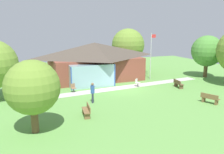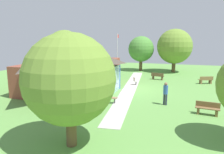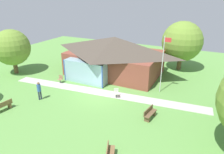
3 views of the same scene
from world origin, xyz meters
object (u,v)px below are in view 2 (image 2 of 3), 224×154
(tree_east_hedge, at_px, (141,49))
(tree_behind_pavilion_right, at_px, (65,48))
(pavilion, at_px, (75,65))
(patio_chair_west, at_px, (114,98))
(bench_mid_right, at_px, (158,76))
(patio_chair_lawn_spare, at_px, (135,81))
(flagpole, at_px, (117,54))
(tree_west_hedge, at_px, (70,79))
(visitor_strolling_lawn, at_px, (166,92))
(tree_far_east, at_px, (175,46))
(bench_front_right, at_px, (206,80))
(bench_front_left, at_px, (207,109))

(tree_east_hedge, bearing_deg, tree_behind_pavilion_right, 124.65)
(pavilion, height_order, patio_chair_west, pavilion)
(bench_mid_right, height_order, patio_chair_lawn_spare, patio_chair_lawn_spare)
(flagpole, bearing_deg, bench_mid_right, -85.27)
(bench_mid_right, distance_m, tree_west_hedge, 17.85)
(bench_mid_right, bearing_deg, visitor_strolling_lawn, -72.31)
(tree_far_east, bearing_deg, bench_mid_right, 165.66)
(pavilion, bearing_deg, flagpole, -22.25)
(tree_far_east, bearing_deg, pavilion, 145.31)
(bench_front_right, relative_size, bench_front_left, 1.01)
(pavilion, height_order, flagpole, flagpole)
(bench_front_right, bearing_deg, bench_mid_right, 149.47)
(pavilion, relative_size, tree_far_east, 1.83)
(flagpole, height_order, bench_front_right, flagpole)
(visitor_strolling_lawn, bearing_deg, tree_west_hedge, 91.03)
(visitor_strolling_lawn, bearing_deg, bench_front_right, -85.15)
(flagpole, relative_size, tree_east_hedge, 1.06)
(visitor_strolling_lawn, distance_m, tree_behind_pavilion_right, 17.37)
(pavilion, xyz_separation_m, flagpole, (6.35, -2.60, 0.77))
(flagpole, distance_m, bench_front_left, 14.44)
(bench_front_left, relative_size, tree_west_hedge, 0.29)
(patio_chair_west, xyz_separation_m, tree_west_hedge, (-6.83, 0.02, 2.76))
(bench_front_right, distance_m, visitor_strolling_lawn, 9.85)
(flagpole, xyz_separation_m, patio_chair_west, (-10.23, -2.63, -2.65))
(bench_front_right, xyz_separation_m, tree_behind_pavilion_right, (0.93, 17.80, 3.19))
(tree_behind_pavilion_right, height_order, tree_east_hedge, tree_behind_pavilion_right)
(pavilion, xyz_separation_m, tree_behind_pavilion_right, (6.88, 4.94, 1.30))
(tree_far_east, bearing_deg, flagpole, 136.50)
(pavilion, bearing_deg, bench_front_left, -110.49)
(flagpole, distance_m, tree_far_east, 9.68)
(bench_front_right, height_order, tree_west_hedge, tree_west_hedge)
(tree_behind_pavilion_right, relative_size, tree_far_east, 0.96)
(visitor_strolling_lawn, bearing_deg, patio_chair_lawn_spare, -32.67)
(bench_front_left, bearing_deg, pavilion, -12.74)
(flagpole, relative_size, bench_front_left, 3.59)
(bench_front_left, bearing_deg, patio_chair_lawn_spare, -42.08)
(patio_chair_lawn_spare, distance_m, patio_chair_west, 6.86)
(bench_front_right, height_order, patio_chair_lawn_spare, patio_chair_lawn_spare)
(bench_front_right, height_order, patio_chair_west, patio_chair_west)
(bench_mid_right, bearing_deg, tree_far_east, 84.80)
(pavilion, bearing_deg, patio_chair_west, -126.57)
(bench_front_left, height_order, tree_west_hedge, tree_west_hedge)
(patio_chair_lawn_spare, relative_size, tree_far_east, 0.14)
(bench_front_left, distance_m, tree_west_hedge, 9.54)
(bench_front_left, distance_m, visitor_strolling_lawn, 3.15)
(flagpole, height_order, visitor_strolling_lawn, flagpole)
(flagpole, distance_m, visitor_strolling_lawn, 11.62)
(tree_east_hedge, relative_size, tree_west_hedge, 1.00)
(patio_chair_lawn_spare, height_order, patio_chair_west, same)
(bench_front_right, xyz_separation_m, tree_far_east, (7.40, 3.62, 3.36))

